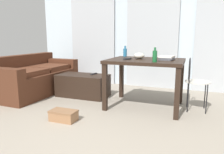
# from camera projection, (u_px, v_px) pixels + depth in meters

# --- Properties ---
(ground_plane) EXTENTS (7.36, 7.36, 0.00)m
(ground_plane) POSITION_uv_depth(u_px,v_px,m) (127.00, 112.00, 3.32)
(ground_plane) COLOR gray
(wall_back) EXTENTS (5.74, 0.10, 2.43)m
(wall_back) POSITION_uv_depth(u_px,v_px,m) (153.00, 34.00, 4.87)
(wall_back) COLOR silver
(wall_back) RESTS_ON ground
(curtains) EXTENTS (4.08, 0.03, 2.09)m
(curtains) POSITION_uv_depth(u_px,v_px,m) (152.00, 41.00, 4.82)
(curtains) COLOR #B2B7BC
(curtains) RESTS_ON ground
(couch) EXTENTS (0.95, 1.85, 0.77)m
(couch) POSITION_uv_depth(u_px,v_px,m) (34.00, 78.00, 4.43)
(couch) COLOR #4C2819
(couch) RESTS_ON ground
(coffee_table) EXTENTS (0.97, 0.51, 0.42)m
(coffee_table) POSITION_uv_depth(u_px,v_px,m) (83.00, 85.00, 4.19)
(coffee_table) COLOR black
(coffee_table) RESTS_ON ground
(craft_table) EXTENTS (1.18, 0.91, 0.79)m
(craft_table) POSITION_uv_depth(u_px,v_px,m) (145.00, 66.00, 3.47)
(craft_table) COLOR black
(craft_table) RESTS_ON ground
(wire_chair) EXTENTS (0.38, 0.38, 0.83)m
(wire_chair) POSITION_uv_depth(u_px,v_px,m) (194.00, 78.00, 3.34)
(wire_chair) COLOR silver
(wire_chair) RESTS_ON ground
(bottle_near) EXTENTS (0.07, 0.07, 0.19)m
(bottle_near) POSITION_uv_depth(u_px,v_px,m) (125.00, 52.00, 3.96)
(bottle_near) COLOR teal
(bottle_near) RESTS_ON craft_table
(bottle_far) EXTENTS (0.07, 0.07, 0.21)m
(bottle_far) POSITION_uv_depth(u_px,v_px,m) (155.00, 56.00, 3.08)
(bottle_far) COLOR #195B2D
(bottle_far) RESTS_ON craft_table
(bowl) EXTENTS (0.17, 0.17, 0.10)m
(bowl) POSITION_uv_depth(u_px,v_px,m) (139.00, 56.00, 3.54)
(bowl) COLOR beige
(bowl) RESTS_ON craft_table
(book_stack) EXTENTS (0.24, 0.29, 0.06)m
(book_stack) POSITION_uv_depth(u_px,v_px,m) (167.00, 58.00, 3.36)
(book_stack) COLOR #4C4C51
(book_stack) RESTS_ON craft_table
(tv_remote_on_table) EXTENTS (0.10, 0.16, 0.02)m
(tv_remote_on_table) POSITION_uv_depth(u_px,v_px,m) (127.00, 59.00, 3.42)
(tv_remote_on_table) COLOR #232326
(tv_remote_on_table) RESTS_ON craft_table
(scissors) EXTENTS (0.11, 0.07, 0.00)m
(scissors) POSITION_uv_depth(u_px,v_px,m) (171.00, 58.00, 3.62)
(scissors) COLOR #9EA0A5
(scissors) RESTS_ON craft_table
(tv_remote_primary) EXTENTS (0.08, 0.18, 0.02)m
(tv_remote_primary) POSITION_uv_depth(u_px,v_px,m) (94.00, 74.00, 4.20)
(tv_remote_primary) COLOR #232326
(tv_remote_primary) RESTS_ON coffee_table
(shoebox) EXTENTS (0.37, 0.21, 0.15)m
(shoebox) POSITION_uv_depth(u_px,v_px,m) (64.00, 115.00, 2.97)
(shoebox) COLOR #996B47
(shoebox) RESTS_ON ground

